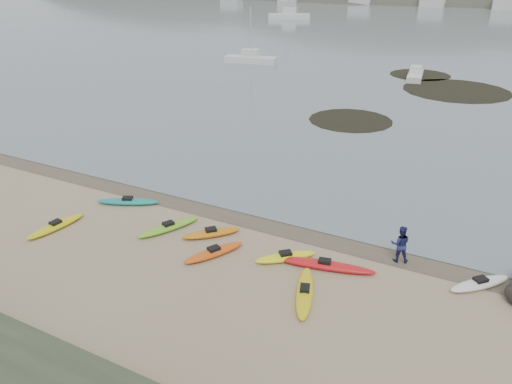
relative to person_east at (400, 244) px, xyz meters
The scene contains 6 objects.
ground 8.05m from the person_east, behind, with size 600.00×600.00×0.00m, color tan.
wet_sand 8.02m from the person_east, behind, with size 60.00×60.00×0.00m, color brown.
kayaks 7.94m from the person_east, 159.72° to the right, with size 22.04×7.90×0.34m.
person_east is the anchor object (origin of this frame).
kelp_mats 34.86m from the person_east, 98.30° to the left, with size 15.95×29.69×0.04m.
moored_boats 80.83m from the person_east, 95.87° to the left, with size 93.03×73.86×1.38m.
Camera 1 is at (11.28, -21.47, 12.78)m, focal length 35.00 mm.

